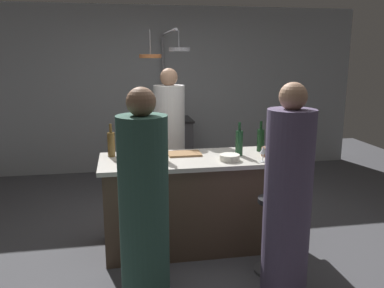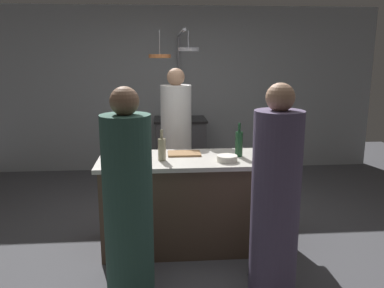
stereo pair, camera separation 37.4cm
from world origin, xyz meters
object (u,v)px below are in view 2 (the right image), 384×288
object	(u,v)px
wine_bottle_green	(239,143)
mixing_bowl_ceramic	(227,158)
guest_left	(128,212)
wine_glass_near_right_guest	(130,150)
bar_stool_left	(135,240)
wine_bottle_red	(263,141)
stove_range	(180,146)
pepper_mill	(118,149)
chef	(176,146)
bar_stool_right	(265,235)
mixing_bowl_wooden	(269,154)
wine_glass_by_chef	(261,152)
wine_bottle_amber	(112,142)
cutting_board	(184,154)
guest_right	(275,207)
wine_bottle_white	(162,149)

from	to	relation	value
wine_bottle_green	mixing_bowl_ceramic	distance (m)	0.25
guest_left	mixing_bowl_ceramic	world-z (taller)	guest_left
wine_bottle_green	wine_glass_near_right_guest	world-z (taller)	wine_bottle_green
bar_stool_left	wine_bottle_red	size ratio (longest dim) A/B	2.20
bar_stool_left	guest_left	world-z (taller)	guest_left
stove_range	pepper_mill	xyz separation A→B (m)	(-0.70, -2.48, 0.56)
wine_bottle_green	guest_left	bearing A→B (deg)	-134.47
chef	bar_stool_right	distance (m)	1.80
pepper_mill	bar_stool_right	bearing A→B (deg)	-24.98
mixing_bowl_wooden	wine_glass_by_chef	bearing A→B (deg)	-123.44
stove_range	mixing_bowl_wooden	distance (m)	2.66
bar_stool_right	wine_bottle_green	bearing A→B (deg)	100.25
bar_stool_right	wine_bottle_amber	distance (m)	1.69
cutting_board	guest_right	bearing A→B (deg)	-62.18
chef	wine_glass_by_chef	bearing A→B (deg)	-60.75
wine_glass_near_right_guest	wine_bottle_green	bearing A→B (deg)	4.63
wine_bottle_amber	wine_bottle_green	xyz separation A→B (m)	(1.22, -0.17, 0.00)
bar_stool_left	wine_bottle_green	distance (m)	1.34
chef	wine_bottle_white	xyz separation A→B (m)	(-0.18, -1.07, 0.22)
chef	wine_bottle_red	bearing A→B (deg)	-45.80
guest_right	pepper_mill	xyz separation A→B (m)	(-1.22, 0.96, 0.23)
wine_bottle_red	chef	bearing A→B (deg)	134.20
guest_right	wine_bottle_green	bearing A→B (deg)	94.20
chef	wine_glass_near_right_guest	size ratio (longest dim) A/B	11.71
chef	cutting_board	xyz separation A→B (m)	(0.04, -0.86, 0.12)
guest_right	wine_glass_by_chef	xyz separation A→B (m)	(0.07, 0.73, 0.23)
cutting_board	wine_bottle_white	xyz separation A→B (m)	(-0.22, -0.21, 0.10)
chef	wine_glass_by_chef	xyz separation A→B (m)	(0.70, -1.26, 0.21)
guest_left	mixing_bowl_ceramic	distance (m)	1.19
bar_stool_right	wine_bottle_amber	world-z (taller)	wine_bottle_amber
wine_bottle_green	cutting_board	bearing A→B (deg)	167.61
wine_bottle_red	wine_glass_near_right_guest	size ratio (longest dim) A/B	2.12
guest_left	cutting_board	world-z (taller)	guest_left
guest_left	pepper_mill	size ratio (longest dim) A/B	7.89
wine_bottle_amber	wine_glass_near_right_guest	world-z (taller)	wine_bottle_amber
guest_right	mixing_bowl_ceramic	size ratio (longest dim) A/B	8.93
chef	wine_bottle_white	world-z (taller)	chef
wine_bottle_white	chef	bearing A→B (deg)	80.56
stove_range	chef	bearing A→B (deg)	-94.69
wine_bottle_white	mixing_bowl_ceramic	size ratio (longest dim) A/B	1.54
mixing_bowl_wooden	guest_right	bearing A→B (deg)	-102.14
guest_left	guest_right	size ratio (longest dim) A/B	0.99
bar_stool_left	wine_glass_by_chef	bearing A→B (deg)	17.53
guest_right	cutting_board	bearing A→B (deg)	117.82
bar_stool_left	pepper_mill	bearing A→B (deg)	105.97
pepper_mill	stove_range	bearing A→B (deg)	74.22
stove_range	wine_bottle_amber	distance (m)	2.46
guest_right	wine_glass_by_chef	world-z (taller)	guest_right
guest_right	wine_glass_by_chef	size ratio (longest dim) A/B	11.48
guest_left	pepper_mill	bearing A→B (deg)	99.29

